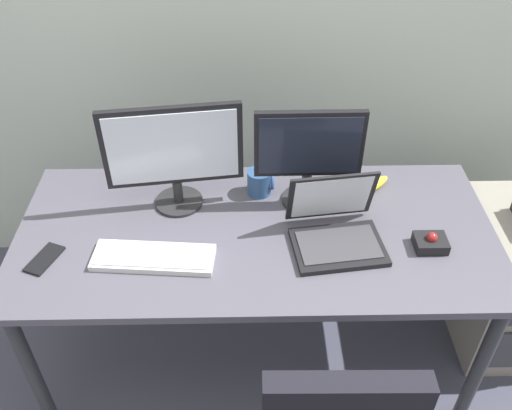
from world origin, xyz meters
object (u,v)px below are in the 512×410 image
at_px(keyboard, 154,257).
at_px(coffee_mug, 260,182).
at_px(laptop, 336,228).
at_px(banana, 371,187).
at_px(monitor_main, 173,152).
at_px(monitor_side, 309,153).
at_px(trackball_mouse, 431,242).
at_px(cell_phone, 45,259).

bearing_deg(keyboard, coffee_mug, 44.42).
distance_m(keyboard, laptop, 0.63).
relative_size(laptop, banana, 1.81).
bearing_deg(monitor_main, laptop, -20.51).
xyz_separation_m(monitor_side, laptop, (0.08, -0.22, -0.17)).
relative_size(monitor_main, coffee_mug, 4.84).
relative_size(monitor_side, keyboard, 0.93).
height_order(laptop, trackball_mouse, laptop).
bearing_deg(trackball_mouse, banana, 114.80).
xyz_separation_m(laptop, trackball_mouse, (0.33, -0.05, -0.03)).
distance_m(keyboard, cell_phone, 0.37).
distance_m(monitor_main, trackball_mouse, 0.95).
relative_size(coffee_mug, cell_phone, 0.72).
distance_m(monitor_side, coffee_mug, 0.25).
height_order(cell_phone, banana, banana).
height_order(monitor_side, banana, monitor_side).
bearing_deg(laptop, trackball_mouse, -8.01).
bearing_deg(monitor_main, cell_phone, -145.60).
relative_size(monitor_main, banana, 2.60).
relative_size(cell_phone, banana, 0.75).
bearing_deg(cell_phone, banana, 39.08).
relative_size(coffee_mug, banana, 0.54).
height_order(monitor_side, coffee_mug, monitor_side).
height_order(monitor_side, cell_phone, monitor_side).
xyz_separation_m(monitor_side, coffee_mug, (-0.17, 0.06, -0.17)).
distance_m(monitor_side, banana, 0.34).
bearing_deg(keyboard, monitor_main, 78.88).
bearing_deg(coffee_mug, trackball_mouse, -28.52).
height_order(monitor_main, trackball_mouse, monitor_main).
distance_m(monitor_side, cell_phone, 0.98).
height_order(keyboard, cell_phone, keyboard).
relative_size(monitor_main, cell_phone, 3.47).
xyz_separation_m(monitor_side, banana, (0.26, 0.06, -0.20)).
height_order(monitor_side, keyboard, monitor_side).
bearing_deg(monitor_side, keyboard, -150.55).
distance_m(keyboard, coffee_mug, 0.52).
relative_size(keyboard, banana, 2.21).
xyz_separation_m(trackball_mouse, banana, (-0.15, 0.32, -0.00)).
xyz_separation_m(laptop, banana, (0.18, 0.27, -0.03)).
bearing_deg(laptop, monitor_side, 111.36).
bearing_deg(monitor_side, cell_phone, -161.87).
bearing_deg(monitor_side, trackball_mouse, -32.52).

